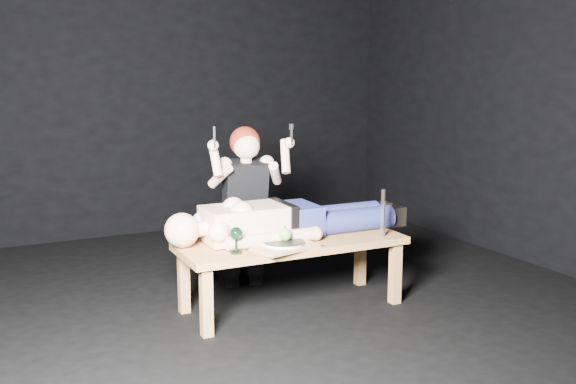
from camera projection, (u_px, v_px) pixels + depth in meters
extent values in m
plane|color=black|center=(247.00, 320.00, 4.19)|extent=(5.00, 5.00, 0.00)
plane|color=black|center=(134.00, 70.00, 6.11)|extent=(5.00, 0.00, 5.00)
cube|color=#C28A47|center=(292.00, 274.00, 4.37)|extent=(1.45, 0.57, 0.45)
cube|color=tan|center=(283.00, 246.00, 4.13)|extent=(0.41, 0.34, 0.02)
cylinder|color=white|center=(283.00, 243.00, 4.12)|extent=(0.29, 0.29, 0.02)
sphere|color=#57A624|center=(285.00, 235.00, 4.13)|extent=(0.08, 0.08, 0.08)
cube|color=#B2B2B7|center=(249.00, 252.00, 4.02)|extent=(0.03, 0.15, 0.01)
cube|color=#B2B2B7|center=(318.00, 244.00, 4.22)|extent=(0.02, 0.15, 0.01)
cube|color=#B2B2B7|center=(297.00, 242.00, 4.26)|extent=(0.12, 0.11, 0.01)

